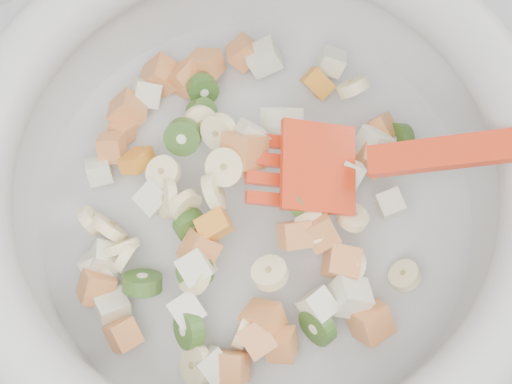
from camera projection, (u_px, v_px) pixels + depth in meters
counter at (249, 327)px, 0.96m from camera, size 2.00×0.60×0.90m
mixing_bowl at (256, 185)px, 0.49m from camera, size 0.45×0.41×0.14m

